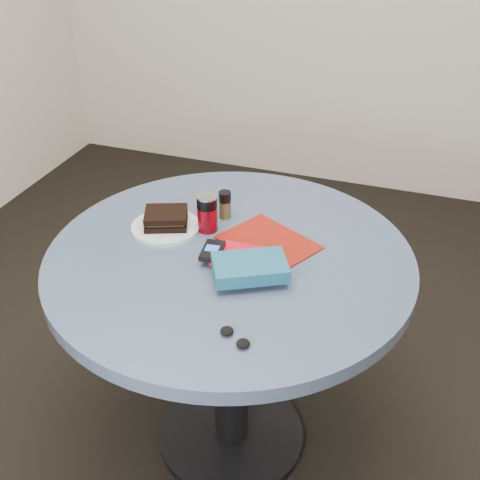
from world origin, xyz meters
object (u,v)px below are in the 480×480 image
(soda_can, at_px, (207,213))
(novel, at_px, (250,268))
(table, at_px, (230,301))
(headphones, at_px, (235,337))
(plate, at_px, (166,227))
(magazine, at_px, (268,242))
(mp3_player, at_px, (212,251))
(sandwich, at_px, (166,218))
(pepper_grinder, at_px, (225,204))
(red_book, at_px, (246,258))

(soda_can, bearing_deg, novel, -44.91)
(table, height_order, soda_can, soda_can)
(headphones, bearing_deg, plate, 132.28)
(magazine, xyz_separation_m, mp3_player, (-0.12, -0.12, 0.02))
(plate, height_order, sandwich, sandwich)
(soda_can, bearing_deg, mp3_player, -63.69)
(sandwich, relative_size, soda_can, 1.34)
(pepper_grinder, bearing_deg, headphones, -67.50)
(headphones, bearing_deg, magazine, 96.19)
(magazine, bearing_deg, soda_can, -155.64)
(red_book, relative_size, mp3_player, 1.76)
(plate, height_order, pepper_grinder, pepper_grinder)
(sandwich, xyz_separation_m, headphones, (0.34, -0.39, -0.03))
(sandwich, height_order, pepper_grinder, pepper_grinder)
(mp3_player, bearing_deg, plate, 151.77)
(sandwich, height_order, magazine, sandwich)
(soda_can, bearing_deg, table, -43.52)
(table, distance_m, pepper_grinder, 0.28)
(soda_can, bearing_deg, magazine, -3.61)
(pepper_grinder, height_order, novel, pepper_grinder)
(pepper_grinder, height_order, mp3_player, pepper_grinder)
(magazine, height_order, mp3_player, mp3_player)
(sandwich, distance_m, red_book, 0.29)
(sandwich, relative_size, mp3_player, 1.54)
(table, height_order, headphones, headphones)
(sandwich, bearing_deg, table, -16.69)
(table, height_order, sandwich, sandwich)
(sandwich, bearing_deg, pepper_grinder, 39.86)
(plate, bearing_deg, novel, -26.51)
(pepper_grinder, height_order, red_book, pepper_grinder)
(mp3_player, bearing_deg, headphones, -59.99)
(soda_can, relative_size, novel, 0.60)
(red_book, bearing_deg, pepper_grinder, 123.08)
(plate, bearing_deg, mp3_player, -28.23)
(plate, height_order, novel, novel)
(plate, bearing_deg, soda_can, 17.56)
(mp3_player, bearing_deg, sandwich, 150.33)
(pepper_grinder, bearing_deg, mp3_player, -78.52)
(plate, distance_m, soda_can, 0.13)
(plate, relative_size, sandwich, 1.33)
(pepper_grinder, xyz_separation_m, magazine, (0.16, -0.10, -0.04))
(sandwich, xyz_separation_m, pepper_grinder, (0.14, 0.11, 0.01))
(pepper_grinder, bearing_deg, soda_can, -104.97)
(soda_can, bearing_deg, red_book, -37.04)
(sandwich, xyz_separation_m, soda_can, (0.12, 0.03, 0.02))
(pepper_grinder, bearing_deg, plate, -139.02)
(sandwich, xyz_separation_m, novel, (0.31, -0.16, 0.00))
(soda_can, xyz_separation_m, magazine, (0.19, -0.01, -0.05))
(pepper_grinder, distance_m, mp3_player, 0.22)
(sandwich, relative_size, pepper_grinder, 1.76)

